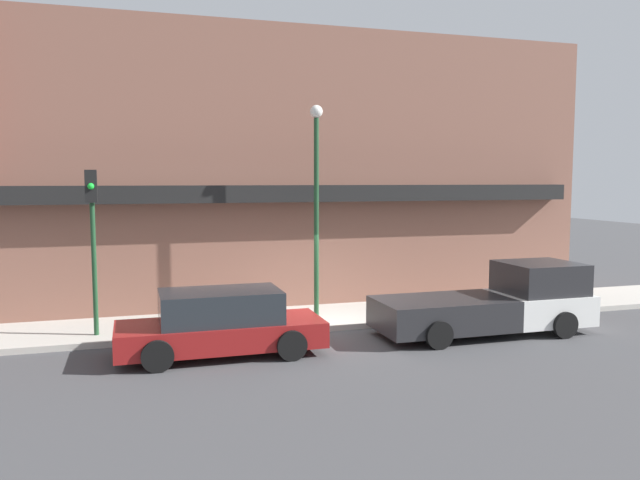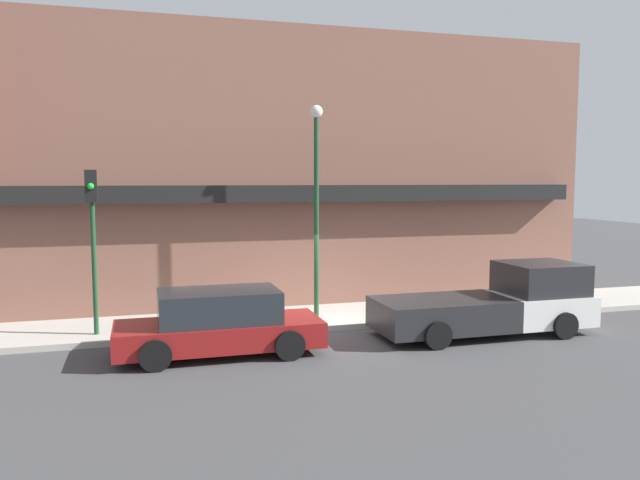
{
  "view_description": "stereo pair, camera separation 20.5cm",
  "coord_description": "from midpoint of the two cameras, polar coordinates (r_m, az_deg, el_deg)",
  "views": [
    {
      "loc": [
        -4.92,
        -15.56,
        4.05
      ],
      "look_at": [
        0.14,
        1.14,
        2.36
      ],
      "focal_mm": 35.0,
      "sensor_mm": 36.0,
      "label": 1
    },
    {
      "loc": [
        -4.72,
        -15.62,
        4.05
      ],
      "look_at": [
        0.14,
        1.14,
        2.36
      ],
      "focal_mm": 35.0,
      "sensor_mm": 36.0,
      "label": 2
    }
  ],
  "objects": [
    {
      "name": "street_lamp",
      "position": [
        17.53,
        -0.67,
        4.86
      ],
      "size": [
        0.36,
        0.36,
        5.95
      ],
      "color": "#1E4728",
      "rests_on": "sidewalk"
    },
    {
      "name": "fire_hydrant",
      "position": [
        17.13,
        -4.34,
        -6.56
      ],
      "size": [
        0.19,
        0.19,
        0.61
      ],
      "color": "red",
      "rests_on": "sidewalk"
    },
    {
      "name": "traffic_light",
      "position": [
        16.38,
        -20.42,
        1.43
      ],
      "size": [
        0.28,
        0.42,
        4.13
      ],
      "color": "#1E4728",
      "rests_on": "sidewalk"
    },
    {
      "name": "sidewalk",
      "position": [
        18.13,
        -1.03,
        -7.12
      ],
      "size": [
        36.0,
        2.85,
        0.16
      ],
      "color": "#B7B2A8",
      "rests_on": "ground"
    },
    {
      "name": "parked_car",
      "position": [
        14.69,
        -9.46,
        -7.57
      ],
      "size": [
        4.71,
        2.0,
        1.51
      ],
      "rotation": [
        0.0,
        0.0,
        0.01
      ],
      "color": "maroon",
      "rests_on": "ground"
    },
    {
      "name": "pickup_truck",
      "position": [
        17.15,
        15.48,
        -5.58
      ],
      "size": [
        5.76,
        2.21,
        1.83
      ],
      "rotation": [
        0.0,
        0.0,
        0.04
      ],
      "color": "white",
      "rests_on": "ground"
    },
    {
      "name": "ground_plane",
      "position": [
        16.81,
        0.32,
        -8.39
      ],
      "size": [
        80.0,
        80.0,
        0.0
      ],
      "primitive_type": "plane",
      "color": "#424244"
    },
    {
      "name": "building",
      "position": [
        20.49,
        -3.32,
        6.35
      ],
      "size": [
        19.8,
        3.8,
        9.07
      ],
      "color": "brown",
      "rests_on": "ground"
    }
  ]
}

